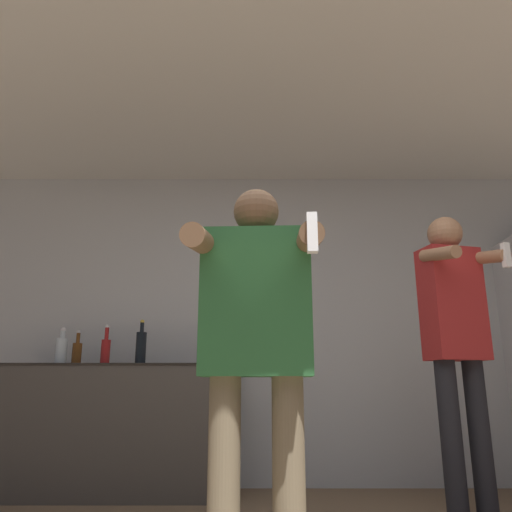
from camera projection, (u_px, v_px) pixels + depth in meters
wall_back at (269, 322)px, 4.16m from camera, size 7.00×0.06×2.55m
ceiling_slab at (274, 89)px, 3.16m from camera, size 7.00×3.22×0.05m
counter at (122, 428)px, 3.64m from camera, size 1.69×0.61×0.91m
bottle_clear_vodka at (219, 349)px, 3.71m from camera, size 0.06×0.06×0.28m
bottle_red_label at (141, 347)px, 3.71m from camera, size 0.08×0.08×0.33m
bottle_brown_liquor at (77, 352)px, 3.70m from camera, size 0.07×0.07×0.25m
bottle_green_wine at (105, 349)px, 3.71m from camera, size 0.07×0.07×0.29m
bottle_short_whiskey at (61, 349)px, 3.70m from camera, size 0.09×0.09×0.27m
person_woman_foreground at (256, 336)px, 1.96m from camera, size 0.52×0.49×1.56m
person_man_side at (455, 333)px, 2.93m from camera, size 0.46×0.49×1.77m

